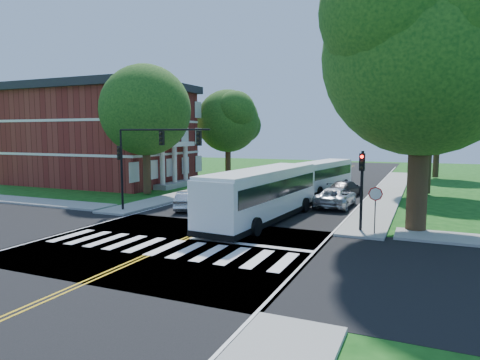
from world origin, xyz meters
The scene contains 25 objects.
ground centered at (0.00, 0.00, 0.00)m, with size 140.00×140.00×0.00m, color #124411.
road centered at (0.00, 18.00, 0.01)m, with size 14.00×96.00×0.01m, color black.
cross_road centered at (0.00, 0.00, 0.01)m, with size 60.00×12.00×0.01m, color black.
center_line centered at (0.00, 22.00, 0.01)m, with size 0.36×70.00×0.01m, color gold.
edge_line_w centered at (-6.80, 22.00, 0.01)m, with size 0.12×70.00×0.01m, color silver.
edge_line_e centered at (6.80, 22.00, 0.01)m, with size 0.12×70.00×0.01m, color silver.
crosswalk centered at (0.00, -0.50, 0.02)m, with size 12.60×3.00×0.01m, color silver.
stop_bar centered at (3.50, 1.60, 0.02)m, with size 6.60×0.40×0.01m, color silver.
sidewalk_nw centered at (-8.30, 25.00, 0.07)m, with size 2.60×40.00×0.15m, color gray.
sidewalk_ne centered at (8.30, 25.00, 0.07)m, with size 2.60×40.00×0.15m, color gray.
sidewalk_xw centered at (-20.00, 6.80, 0.07)m, with size 20.00×2.60×0.15m, color gray.
tree_ne_big centered at (11.00, 8.00, 9.62)m, with size 10.80×10.80×14.91m.
tree_west_near centered at (-11.50, 14.00, 7.53)m, with size 8.00×8.00×11.40m.
tree_west_far centered at (-11.00, 30.00, 7.00)m, with size 7.60×7.60×10.67m.
tree_east_mid centered at (11.50, 24.00, 7.86)m, with size 8.40×8.40×11.93m.
tree_east_far centered at (12.50, 40.00, 6.86)m, with size 7.20×7.20×10.34m.
brick_building centered at (-21.95, 20.00, 5.42)m, with size 20.00×13.00×10.80m.
signal_nw centered at (-5.86, 6.43, 4.38)m, with size 7.15×0.46×5.66m.
signal_ne centered at (8.20, 6.44, 2.96)m, with size 0.30×0.46×4.40m.
stop_sign centered at (9.00, 5.98, 2.03)m, with size 0.76×0.08×2.53m.
bus_lead centered at (2.06, 7.35, 1.74)m, with size 3.75×12.79×3.27m.
bus_follow centered at (2.28, 22.64, 1.51)m, with size 4.05×11.21×2.84m.
hatchback centered at (-4.23, 8.92, 0.69)m, with size 1.44×4.14×1.36m, color #AEB0B5.
suv centered at (5.27, 14.32, 0.75)m, with size 2.44×5.28×1.47m, color silver.
dark_sedan centered at (5.02, 20.19, 0.71)m, with size 1.95×4.80×1.39m, color black.
Camera 1 is at (11.40, -17.57, 5.50)m, focal length 32.00 mm.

